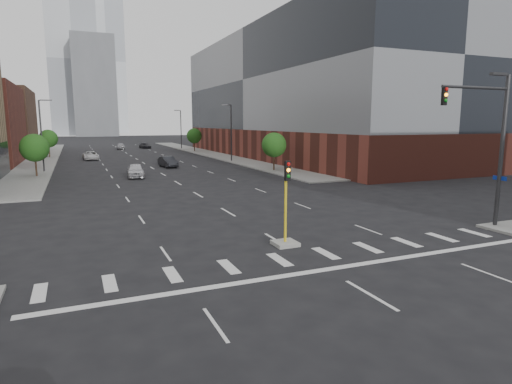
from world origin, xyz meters
TOP-DOWN VIEW (x-y plane):
  - ground at (0.00, 0.00)m, footprint 400.00×400.00m
  - sidewalk_left_far at (-15.00, 74.00)m, footprint 5.00×92.00m
  - sidewalk_right_far at (15.00, 74.00)m, footprint 5.00×92.00m
  - building_right_main at (29.50, 60.00)m, footprint 24.00×70.00m
  - tower_left at (-8.00, 220.00)m, footprint 22.00×22.00m
  - tower_right at (10.00, 260.00)m, footprint 20.00×20.00m
  - tower_mid at (0.00, 200.00)m, footprint 18.00×18.00m
  - median_traffic_signal at (0.00, 8.97)m, footprint 1.20×1.20m
  - mast_arm_signal at (12.61, 7.50)m, footprint 5.12×0.90m
  - streetlight_right_a at (13.41, 55.00)m, footprint 1.60×0.22m
  - streetlight_right_b at (13.41, 90.00)m, footprint 1.60×0.22m
  - streetlight_left at (-13.41, 50.00)m, footprint 1.60×0.22m
  - tree_left_near at (-14.00, 45.00)m, footprint 3.20×3.20m
  - tree_left_far at (-14.00, 75.00)m, footprint 3.20×3.20m
  - tree_right_near at (14.00, 40.00)m, footprint 3.20×3.20m
  - tree_right_far at (14.00, 80.00)m, footprint 3.20×3.20m
  - car_near_left at (-3.45, 40.33)m, footprint 2.30×4.84m
  - car_mid_right at (2.25, 50.21)m, footprint 2.18×4.81m
  - car_far_left at (-7.35, 67.33)m, footprint 2.61×5.24m
  - car_deep_right at (5.94, 96.19)m, footprint 2.56×4.83m
  - car_distant at (0.16, 94.37)m, footprint 2.12×4.49m

SIDE VIEW (x-z plane):
  - ground at x=0.00m, z-range 0.00..0.00m
  - sidewalk_left_far at x=-15.00m, z-range 0.00..0.15m
  - sidewalk_right_far at x=15.00m, z-range 0.00..0.15m
  - car_deep_right at x=5.94m, z-range 0.00..1.34m
  - car_far_left at x=-7.35m, z-range 0.00..1.42m
  - car_distant at x=0.16m, z-range 0.00..1.48m
  - car_mid_right at x=2.25m, z-range 0.00..1.53m
  - car_near_left at x=-3.45m, z-range 0.00..1.60m
  - median_traffic_signal at x=0.00m, z-range -1.23..3.17m
  - tree_left_near at x=-14.00m, z-range 0.97..5.82m
  - tree_left_far at x=-14.00m, z-range 0.97..5.82m
  - tree_right_near at x=14.00m, z-range 0.97..5.82m
  - tree_right_far at x=14.00m, z-range 0.97..5.82m
  - streetlight_right_a at x=13.41m, z-range 0.47..9.55m
  - streetlight_right_b at x=13.41m, z-range 0.47..9.55m
  - streetlight_left at x=-13.41m, z-range 0.47..9.55m
  - mast_arm_signal at x=12.61m, z-range 1.11..10.18m
  - building_right_main at x=29.50m, z-range 0.00..22.00m
  - tower_mid at x=0.00m, z-range 0.00..44.00m
  - tower_left at x=-8.00m, z-range 0.00..70.00m
  - tower_right at x=10.00m, z-range 0.00..80.00m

